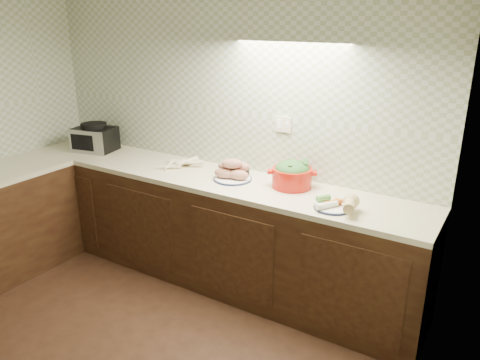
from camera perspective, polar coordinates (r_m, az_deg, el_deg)
The scene contains 8 objects.
room at distance 2.56m, azimuth -25.05°, elevation 6.81°, with size 3.60×3.60×2.60m.
counter at distance 3.84m, azimuth -19.92°, elevation -7.35°, with size 3.60×3.60×0.90m.
toaster_oven at distance 4.59m, azimuth -17.29°, elevation 4.92°, with size 0.42×0.35×0.26m.
parsnip_pile at distance 3.98m, azimuth -7.87°, elevation 2.06°, with size 0.34×0.34×0.07m.
sweet_potato_plate at distance 3.62m, azimuth -0.89°, elevation 1.01°, with size 0.30×0.30×0.17m.
onion_bowl at distance 3.72m, azimuth 0.01°, elevation 1.19°, with size 0.15×0.15×0.11m.
dutch_oven at distance 3.47m, azimuth 6.36°, elevation 0.70°, with size 0.39×0.39×0.20m.
veg_plate at distance 3.14m, azimuth 12.21°, elevation -2.80°, with size 0.31×0.28×0.12m.
Camera 1 is at (2.11, -1.37, 2.11)m, focal length 35.00 mm.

